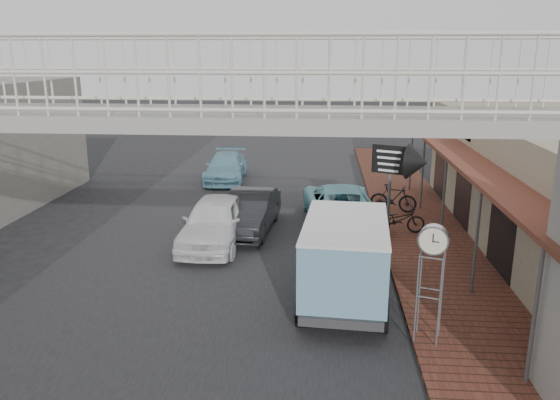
% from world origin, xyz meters
% --- Properties ---
extents(ground, '(120.00, 120.00, 0.00)m').
position_xyz_m(ground, '(0.00, 0.00, 0.00)').
color(ground, black).
rests_on(ground, ground).
extents(road_strip, '(10.00, 60.00, 0.01)m').
position_xyz_m(road_strip, '(0.00, 0.00, 0.01)').
color(road_strip, black).
rests_on(road_strip, ground).
extents(sidewalk, '(3.00, 40.00, 0.10)m').
position_xyz_m(sidewalk, '(6.50, 3.00, 0.05)').
color(sidewalk, brown).
rests_on(sidewalk, ground).
extents(footbridge, '(16.40, 2.40, 6.34)m').
position_xyz_m(footbridge, '(0.00, -4.00, 3.18)').
color(footbridge, gray).
rests_on(footbridge, ground).
extents(white_hatchback, '(1.96, 4.63, 1.56)m').
position_xyz_m(white_hatchback, '(-0.50, 4.39, 0.78)').
color(white_hatchback, white).
rests_on(white_hatchback, ground).
extents(dark_sedan, '(1.85, 4.42, 1.42)m').
position_xyz_m(dark_sedan, '(0.47, 5.79, 0.71)').
color(dark_sedan, black).
rests_on(dark_sedan, ground).
extents(angkot_curb, '(2.95, 5.50, 1.47)m').
position_xyz_m(angkot_curb, '(3.61, 7.11, 0.73)').
color(angkot_curb, '#7AC8D5').
rests_on(angkot_curb, ground).
extents(angkot_far, '(2.07, 4.59, 1.30)m').
position_xyz_m(angkot_far, '(-1.78, 13.59, 0.65)').
color(angkot_far, '#679EB3').
rests_on(angkot_far, ground).
extents(angkot_van, '(2.34, 4.61, 2.20)m').
position_xyz_m(angkot_van, '(3.59, 0.42, 1.39)').
color(angkot_van, black).
rests_on(angkot_van, ground).
extents(motorcycle_near, '(1.84, 0.79, 0.94)m').
position_xyz_m(motorcycle_near, '(5.61, 5.74, 0.57)').
color(motorcycle_near, black).
rests_on(motorcycle_near, sidewalk).
extents(motorcycle_far, '(1.86, 0.93, 1.08)m').
position_xyz_m(motorcycle_far, '(5.74, 8.37, 0.64)').
color(motorcycle_far, black).
rests_on(motorcycle_far, sidewalk).
extents(street_clock, '(0.67, 0.62, 2.60)m').
position_xyz_m(street_clock, '(5.30, -1.53, 2.25)').
color(street_clock, '#59595B').
rests_on(street_clock, sidewalk).
extents(arrow_sign, '(1.92, 1.31, 3.20)m').
position_xyz_m(arrow_sign, '(5.90, 5.07, 2.68)').
color(arrow_sign, '#59595B').
rests_on(arrow_sign, sidewalk).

